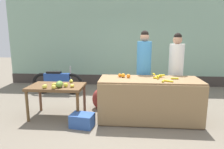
{
  "coord_description": "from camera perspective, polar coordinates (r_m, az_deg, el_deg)",
  "views": [
    {
      "loc": [
        0.01,
        -4.05,
        1.75
      ],
      "look_at": [
        -0.34,
        0.15,
        0.94
      ],
      "focal_mm": 31.65,
      "sensor_mm": 36.0,
      "label": 1
    }
  ],
  "objects": [
    {
      "name": "parked_motorcycle",
      "position": [
        6.33,
        -15.51,
        -1.85
      ],
      "size": [
        1.6,
        0.18,
        0.88
      ],
      "color": "black",
      "rests_on": "ground"
    },
    {
      "name": "produce_sack",
      "position": [
        4.95,
        -3.77,
        -6.96
      ],
      "size": [
        0.46,
        0.47,
        0.48
      ],
      "primitive_type": "ellipsoid",
      "rotation": [
        0.0,
        0.0,
        0.93
      ],
      "color": "maroon",
      "rests_on": "ground"
    },
    {
      "name": "orange_pile",
      "position": [
        4.22,
        3.49,
        -0.31
      ],
      "size": [
        0.26,
        0.16,
        0.09
      ],
      "color": "orange",
      "rests_on": "fruit_stall_counter"
    },
    {
      "name": "banana_bunch_pile",
      "position": [
        4.2,
        14.14,
        -0.87
      ],
      "size": [
        0.51,
        0.68,
        0.07
      ],
      "color": "gold",
      "rests_on": "fruit_stall_counter"
    },
    {
      "name": "vendor_woman_blue_shirt",
      "position": [
        4.78,
        9.13,
        1.17
      ],
      "size": [
        0.34,
        0.34,
        1.9
      ],
      "color": "#33333D",
      "rests_on": "ground"
    },
    {
      "name": "fruit_stall_counter",
      "position": [
        4.27,
        10.62,
        -7.16
      ],
      "size": [
        2.07,
        0.83,
        0.89
      ],
      "color": "olive",
      "rests_on": "ground"
    },
    {
      "name": "side_table_wooden",
      "position": [
        4.48,
        -15.65,
        -4.11
      ],
      "size": [
        1.17,
        0.72,
        0.71
      ],
      "color": "brown",
      "rests_on": "ground"
    },
    {
      "name": "mango_papaya_pile",
      "position": [
        4.26,
        -14.91,
        -2.84
      ],
      "size": [
        0.64,
        0.69,
        0.14
      ],
      "color": "#DBDB47",
      "rests_on": "side_table_wooden"
    },
    {
      "name": "produce_crate",
      "position": [
        4.04,
        -8.6,
        -12.96
      ],
      "size": [
        0.49,
        0.39,
        0.26
      ],
      "primitive_type": "cube",
      "rotation": [
        0.0,
        0.0,
        -0.16
      ],
      "color": "#3359A5",
      "rests_on": "ground"
    },
    {
      "name": "vendor_woman_white_shirt",
      "position": [
        4.94,
        17.9,
        0.73
      ],
      "size": [
        0.34,
        0.34,
        1.84
      ],
      "color": "#33333D",
      "rests_on": "ground"
    },
    {
      "name": "ground_plane",
      "position": [
        4.41,
        4.31,
        -12.57
      ],
      "size": [
        24.0,
        24.0,
        0.0
      ],
      "primitive_type": "plane",
      "color": "#756B5B"
    },
    {
      "name": "market_wall_back",
      "position": [
        7.22,
        4.71,
        9.66
      ],
      "size": [
        8.85,
        0.23,
        3.27
      ],
      "color": "#8CB299",
      "rests_on": "ground"
    }
  ]
}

